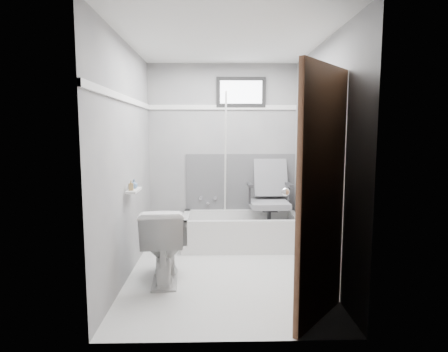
{
  "coord_description": "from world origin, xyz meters",
  "views": [
    {
      "loc": [
        -0.1,
        -3.82,
        1.5
      ],
      "look_at": [
        0.0,
        0.35,
        1.0
      ],
      "focal_mm": 30.0,
      "sensor_mm": 36.0,
      "label": 1
    }
  ],
  "objects_px": {
    "soap_bottle_b": "(134,184)",
    "bathtub": "(241,231)",
    "office_chair": "(269,198)",
    "door": "(370,203)",
    "toilet": "(164,244)",
    "soap_bottle_a": "(131,185)"
  },
  "relations": [
    {
      "from": "door",
      "to": "soap_bottle_b",
      "type": "relative_size",
      "value": 20.83
    },
    {
      "from": "bathtub",
      "to": "office_chair",
      "type": "relative_size",
      "value": 1.48
    },
    {
      "from": "toilet",
      "to": "soap_bottle_b",
      "type": "bearing_deg",
      "value": -35.69
    },
    {
      "from": "bathtub",
      "to": "soap_bottle_b",
      "type": "distance_m",
      "value": 1.66
    },
    {
      "from": "office_chair",
      "to": "door",
      "type": "bearing_deg",
      "value": -82.2
    },
    {
      "from": "soap_bottle_a",
      "to": "door",
      "type": "bearing_deg",
      "value": -31.38
    },
    {
      "from": "door",
      "to": "toilet",
      "type": "bearing_deg",
      "value": 145.04
    },
    {
      "from": "office_chair",
      "to": "soap_bottle_b",
      "type": "distance_m",
      "value": 1.85
    },
    {
      "from": "office_chair",
      "to": "soap_bottle_a",
      "type": "xyz_separation_m",
      "value": [
        -1.55,
        -1.09,
        0.34
      ]
    },
    {
      "from": "door",
      "to": "soap_bottle_b",
      "type": "height_order",
      "value": "door"
    },
    {
      "from": "bathtub",
      "to": "door",
      "type": "height_order",
      "value": "door"
    },
    {
      "from": "door",
      "to": "bathtub",
      "type": "bearing_deg",
      "value": 108.75
    },
    {
      "from": "bathtub",
      "to": "door",
      "type": "bearing_deg",
      "value": -71.25
    },
    {
      "from": "toilet",
      "to": "office_chair",
      "type": "bearing_deg",
      "value": -141.81
    },
    {
      "from": "bathtub",
      "to": "soap_bottle_b",
      "type": "bearing_deg",
      "value": -142.46
    },
    {
      "from": "door",
      "to": "soap_bottle_b",
      "type": "bearing_deg",
      "value": 145.68
    },
    {
      "from": "soap_bottle_b",
      "to": "bathtub",
      "type": "bearing_deg",
      "value": 37.54
    },
    {
      "from": "office_chair",
      "to": "toilet",
      "type": "bearing_deg",
      "value": -138.65
    },
    {
      "from": "bathtub",
      "to": "office_chair",
      "type": "bearing_deg",
      "value": 7.55
    },
    {
      "from": "toilet",
      "to": "soap_bottle_a",
      "type": "xyz_separation_m",
      "value": [
        -0.32,
        0.05,
        0.59
      ]
    },
    {
      "from": "door",
      "to": "soap_bottle_a",
      "type": "height_order",
      "value": "door"
    },
    {
      "from": "door",
      "to": "soap_bottle_a",
      "type": "bearing_deg",
      "value": 148.62
    }
  ]
}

